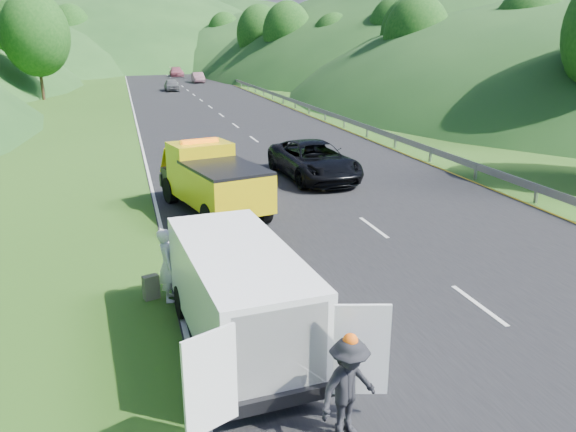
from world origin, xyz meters
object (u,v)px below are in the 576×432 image
object	(u,v)px
woman	(170,300)
suitcase	(151,287)
tow_truck	(212,179)
child	(222,302)
passing_suv	(314,179)
white_van	(237,290)

from	to	relation	value
woman	suitcase	bearing A→B (deg)	66.30
tow_truck	suitcase	size ratio (longest dim) A/B	10.21
woman	child	xyz separation A→B (m)	(1.21, -0.44, 0.00)
child	woman	bearing A→B (deg)	179.70
woman	child	bearing A→B (deg)	-107.46
suitcase	woman	bearing A→B (deg)	-26.37
child	suitcase	size ratio (longest dim) A/B	1.55
woman	passing_suv	world-z (taller)	woman
child	passing_suv	world-z (taller)	passing_suv
woman	passing_suv	xyz separation A→B (m)	(7.38, 10.77, 0.00)
white_van	child	xyz separation A→B (m)	(-0.00, 2.04, -1.23)
white_van	woman	distance (m)	3.03
passing_suv	woman	bearing A→B (deg)	-127.89
tow_truck	woman	distance (m)	7.37
white_van	child	world-z (taller)	white_van
tow_truck	child	bearing A→B (deg)	-111.03
woman	child	size ratio (longest dim) A/B	1.92
suitcase	white_van	bearing A→B (deg)	-58.80
woman	passing_suv	bearing A→B (deg)	-31.76
tow_truck	white_van	distance (m)	9.46
woman	tow_truck	bearing A→B (deg)	-14.81
white_van	passing_suv	distance (m)	14.67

